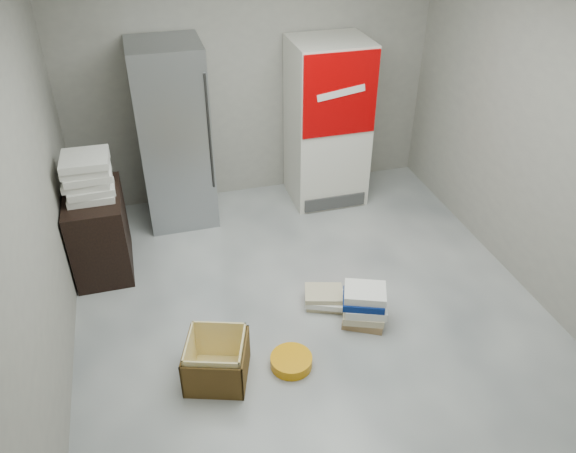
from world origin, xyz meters
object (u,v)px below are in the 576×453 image
(coke_cooler, at_px, (327,123))
(phonebook_stack_main, at_px, (364,307))
(steel_fridge, at_px, (174,136))
(cardboard_box, at_px, (217,362))
(wood_shelf, at_px, (99,232))

(coke_cooler, height_order, phonebook_stack_main, coke_cooler)
(steel_fridge, bearing_deg, cardboard_box, -90.38)
(steel_fridge, bearing_deg, phonebook_stack_main, -58.92)
(coke_cooler, height_order, wood_shelf, coke_cooler)
(wood_shelf, bearing_deg, steel_fridge, 41.31)
(coke_cooler, xyz_separation_m, cardboard_box, (-1.67, -2.38, -0.75))
(coke_cooler, bearing_deg, cardboard_box, -124.97)
(coke_cooler, bearing_deg, steel_fridge, 179.82)
(coke_cooler, relative_size, wood_shelf, 2.25)
(steel_fridge, height_order, phonebook_stack_main, steel_fridge)
(coke_cooler, distance_m, cardboard_box, 3.00)
(steel_fridge, distance_m, wood_shelf, 1.23)
(steel_fridge, distance_m, cardboard_box, 2.52)
(phonebook_stack_main, relative_size, cardboard_box, 0.76)
(coke_cooler, bearing_deg, phonebook_stack_main, -99.78)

